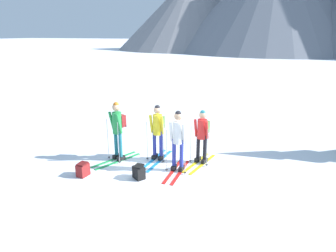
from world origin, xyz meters
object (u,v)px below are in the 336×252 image
at_px(skier_in_green, 118,127).
at_px(skier_in_white, 178,138).
at_px(backpack_on_snow_front, 139,172).
at_px(backpack_on_snow_beside, 83,169).
at_px(skier_in_red, 202,134).
at_px(skier_in_yellow, 158,129).

distance_m(skier_in_green, skier_in_white, 1.94).
xyz_separation_m(backpack_on_snow_front, backpack_on_snow_beside, (-1.50, -0.40, 0.00)).
xyz_separation_m(skier_in_red, backpack_on_snow_beside, (-2.82, -1.99, -0.73)).
xyz_separation_m(skier_in_white, backpack_on_snow_front, (-0.82, -0.81, -0.79)).
bearing_deg(skier_in_green, backpack_on_snow_beside, -106.42).
relative_size(skier_in_green, skier_in_yellow, 1.06).
xyz_separation_m(skier_in_green, skier_in_red, (2.43, 0.69, -0.13)).
xyz_separation_m(skier_in_red, backpack_on_snow_front, (-1.32, -1.59, -0.73)).
distance_m(skier_in_white, backpack_on_snow_beside, 2.74).
distance_m(backpack_on_snow_front, backpack_on_snow_beside, 1.55).
relative_size(skier_in_white, backpack_on_snow_front, 4.41).
xyz_separation_m(skier_in_yellow, skier_in_red, (1.32, 0.24, -0.06)).
relative_size(skier_in_green, skier_in_red, 1.10).
height_order(skier_in_yellow, skier_in_red, skier_in_yellow).
bearing_deg(backpack_on_snow_beside, skier_in_yellow, 49.47).
relative_size(skier_in_green, backpack_on_snow_front, 4.58).
height_order(backpack_on_snow_front, backpack_on_snow_beside, same).
relative_size(skier_in_green, backpack_on_snow_beside, 4.82).
distance_m(skier_in_yellow, backpack_on_snow_front, 1.57).
relative_size(skier_in_white, backpack_on_snow_beside, 4.63).
bearing_deg(skier_in_white, skier_in_yellow, 146.44).
distance_m(skier_in_red, backpack_on_snow_beside, 3.53).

